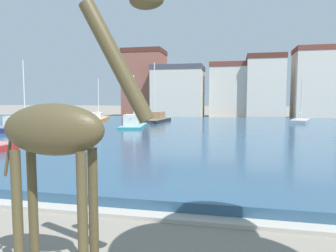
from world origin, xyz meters
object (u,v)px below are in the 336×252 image
(sailboat_grey, at_px, (301,122))
(sailboat_teal, at_px, (134,125))
(sailboat_orange, at_px, (99,119))
(sailboat_black, at_px, (155,121))
(sailboat_navy, at_px, (26,127))
(giraffe_statue, at_px, (62,135))

(sailboat_grey, relative_size, sailboat_teal, 0.87)
(sailboat_orange, distance_m, sailboat_black, 9.26)
(sailboat_orange, relative_size, sailboat_black, 1.07)
(sailboat_teal, relative_size, sailboat_black, 0.89)
(sailboat_teal, height_order, sailboat_navy, sailboat_navy)
(giraffe_statue, distance_m, sailboat_orange, 38.32)
(sailboat_black, height_order, sailboat_navy, sailboat_black)
(sailboat_grey, height_order, sailboat_black, sailboat_black)
(sailboat_black, bearing_deg, sailboat_orange, 161.74)
(sailboat_orange, distance_m, sailboat_teal, 12.31)
(sailboat_grey, relative_size, sailboat_navy, 0.66)
(sailboat_grey, bearing_deg, sailboat_navy, -152.93)
(giraffe_statue, height_order, sailboat_teal, sailboat_teal)
(sailboat_grey, bearing_deg, sailboat_orange, -177.45)
(sailboat_black, distance_m, sailboat_navy, 14.71)
(sailboat_teal, bearing_deg, sailboat_black, 84.58)
(sailboat_navy, bearing_deg, sailboat_orange, 82.94)
(sailboat_navy, bearing_deg, giraffe_statue, -51.70)
(giraffe_statue, bearing_deg, sailboat_grey, 72.91)
(giraffe_statue, bearing_deg, sailboat_teal, 105.82)
(giraffe_statue, relative_size, sailboat_navy, 0.56)
(giraffe_statue, bearing_deg, sailboat_navy, 128.30)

